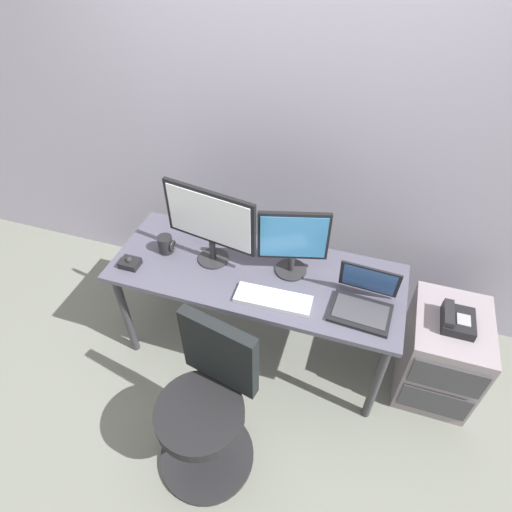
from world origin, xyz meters
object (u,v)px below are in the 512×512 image
(desk_phone, at_px, (457,320))
(laptop, at_px, (364,300))
(office_chair, at_px, (207,409))
(keyboard, at_px, (273,299))
(file_cabinet, at_px, (440,354))
(monitor_side, at_px, (293,241))
(trackball_mouse, at_px, (130,263))
(coffee_mug, at_px, (166,245))
(monitor_main, at_px, (210,221))

(desk_phone, xyz_separation_m, laptop, (-0.51, -0.15, 0.15))
(office_chair, height_order, keyboard, office_chair)
(keyboard, bearing_deg, desk_phone, 14.54)
(file_cabinet, bearing_deg, monitor_side, -178.76)
(desk_phone, bearing_deg, file_cabinet, 63.22)
(office_chair, bearing_deg, file_cabinet, 35.37)
(laptop, xyz_separation_m, trackball_mouse, (-1.32, -0.10, -0.03))
(file_cabinet, xyz_separation_m, coffee_mug, (-1.69, -0.09, 0.48))
(file_cabinet, relative_size, monitor_main, 1.08)
(laptop, bearing_deg, office_chair, -134.45)
(monitor_main, bearing_deg, office_chair, -71.52)
(keyboard, distance_m, trackball_mouse, 0.86)
(trackball_mouse, xyz_separation_m, coffee_mug, (0.15, 0.18, 0.03))
(file_cabinet, height_order, monitor_side, monitor_side)
(trackball_mouse, bearing_deg, office_chair, -38.66)
(keyboard, height_order, laptop, laptop)
(keyboard, xyz_separation_m, coffee_mug, (-0.72, 0.18, 0.04))
(keyboard, bearing_deg, monitor_side, 82.19)
(laptop, distance_m, coffee_mug, 1.18)
(monitor_side, distance_m, trackball_mouse, 0.95)
(keyboard, height_order, coffee_mug, coffee_mug)
(monitor_side, bearing_deg, monitor_main, -174.16)
(monitor_main, xyz_separation_m, trackball_mouse, (-0.44, -0.20, -0.26))
(monitor_side, bearing_deg, trackball_mouse, -164.73)
(coffee_mug, bearing_deg, keyboard, -14.01)
(monitor_side, xyz_separation_m, coffee_mug, (-0.75, -0.07, -0.17))
(desk_phone, xyz_separation_m, coffee_mug, (-1.68, -0.07, 0.15))
(monitor_side, xyz_separation_m, laptop, (0.43, -0.15, -0.17))
(file_cabinet, xyz_separation_m, office_chair, (-1.15, -0.82, 0.15))
(monitor_main, relative_size, laptop, 1.69)
(desk_phone, height_order, monitor_side, monitor_side)
(trackball_mouse, bearing_deg, monitor_side, 15.27)
(trackball_mouse, bearing_deg, laptop, 4.17)
(keyboard, bearing_deg, trackball_mouse, 179.89)
(office_chair, distance_m, laptop, 0.97)
(desk_phone, bearing_deg, laptop, -163.25)
(monitor_side, relative_size, laptop, 1.26)
(desk_phone, relative_size, laptop, 0.61)
(monitor_main, bearing_deg, keyboard, -25.13)
(office_chair, xyz_separation_m, keyboard, (0.18, 0.55, 0.30))
(office_chair, distance_m, trackball_mouse, 0.93)
(coffee_mug, bearing_deg, file_cabinet, 2.97)
(office_chair, distance_m, monitor_main, 0.97)
(file_cabinet, xyz_separation_m, trackball_mouse, (-1.84, -0.27, 0.45))
(monitor_main, bearing_deg, monitor_side, 5.84)
(file_cabinet, xyz_separation_m, keyboard, (-0.97, -0.27, 0.44))
(file_cabinet, distance_m, office_chair, 1.42)
(file_cabinet, relative_size, coffee_mug, 5.54)
(office_chair, bearing_deg, trackball_mouse, 141.34)
(file_cabinet, xyz_separation_m, monitor_side, (-0.94, -0.02, 0.66))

